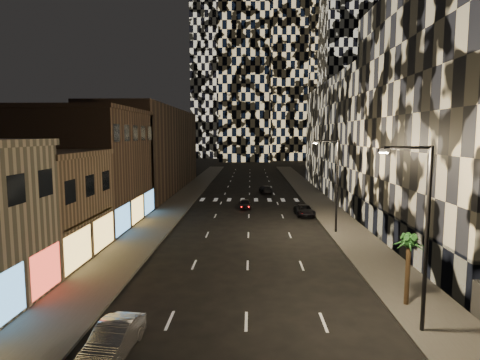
# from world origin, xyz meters

# --- Properties ---
(sidewalk_left) EXTENTS (4.00, 120.00, 0.15)m
(sidewalk_left) POSITION_xyz_m (-10.00, 50.00, 0.07)
(sidewalk_left) COLOR #47443F
(sidewalk_left) RESTS_ON ground
(sidewalk_right) EXTENTS (4.00, 120.00, 0.15)m
(sidewalk_right) POSITION_xyz_m (10.00, 50.00, 0.07)
(sidewalk_right) COLOR #47443F
(sidewalk_right) RESTS_ON ground
(curb_left) EXTENTS (0.20, 120.00, 0.15)m
(curb_left) POSITION_xyz_m (-7.90, 50.00, 0.07)
(curb_left) COLOR #4C4C47
(curb_left) RESTS_ON ground
(curb_right) EXTENTS (0.20, 120.00, 0.15)m
(curb_right) POSITION_xyz_m (7.90, 50.00, 0.07)
(curb_right) COLOR #4C4C47
(curb_right) RESTS_ON ground
(retail_tan) EXTENTS (10.00, 10.00, 8.00)m
(retail_tan) POSITION_xyz_m (-17.00, 21.00, 4.00)
(retail_tan) COLOR #7F644C
(retail_tan) RESTS_ON ground
(retail_brown) EXTENTS (10.00, 15.00, 12.00)m
(retail_brown) POSITION_xyz_m (-17.00, 33.50, 6.00)
(retail_brown) COLOR #503A2D
(retail_brown) RESTS_ON ground
(retail_filler_left) EXTENTS (10.00, 40.00, 14.00)m
(retail_filler_left) POSITION_xyz_m (-17.00, 60.00, 7.00)
(retail_filler_left) COLOR #503A2D
(retail_filler_left) RESTS_ON ground
(midrise_base) EXTENTS (0.60, 25.00, 3.00)m
(midrise_base) POSITION_xyz_m (12.30, 24.50, 1.50)
(midrise_base) COLOR #383838
(midrise_base) RESTS_ON ground
(midrise_filler_right) EXTENTS (16.00, 40.00, 18.00)m
(midrise_filler_right) POSITION_xyz_m (20.00, 57.00, 9.00)
(midrise_filler_right) COLOR #232326
(midrise_filler_right) RESTS_ON ground
(tower_right_mid) EXTENTS (20.00, 20.00, 100.00)m
(tower_right_mid) POSITION_xyz_m (35.00, 135.00, 50.00)
(tower_right_mid) COLOR black
(tower_right_mid) RESTS_ON ground
(tower_left_back) EXTENTS (24.00, 24.00, 120.00)m
(tower_left_back) POSITION_xyz_m (-12.00, 165.00, 60.00)
(tower_left_back) COLOR black
(tower_left_back) RESTS_ON ground
(tower_center_low) EXTENTS (18.00, 18.00, 95.00)m
(tower_center_low) POSITION_xyz_m (-2.00, 140.00, 47.50)
(tower_center_low) COLOR black
(tower_center_low) RESTS_ON ground
(streetlight_near) EXTENTS (2.55, 0.25, 9.00)m
(streetlight_near) POSITION_xyz_m (8.35, 10.00, 5.35)
(streetlight_near) COLOR black
(streetlight_near) RESTS_ON sidewalk_right
(streetlight_far) EXTENTS (2.55, 0.25, 9.00)m
(streetlight_far) POSITION_xyz_m (8.35, 30.00, 5.35)
(streetlight_far) COLOR black
(streetlight_far) RESTS_ON sidewalk_right
(car_silver_parked) EXTENTS (1.87, 4.43, 1.42)m
(car_silver_parked) POSITION_xyz_m (-5.80, 7.65, 0.71)
(car_silver_parked) COLOR #A2A1A7
(car_silver_parked) RESTS_ON ground
(car_dark_midlane) EXTENTS (1.61, 3.67, 1.23)m
(car_dark_midlane) POSITION_xyz_m (-0.50, 42.83, 0.61)
(car_dark_midlane) COLOR black
(car_dark_midlane) RESTS_ON ground
(car_dark_oncoming) EXTENTS (2.27, 4.50, 1.25)m
(car_dark_oncoming) POSITION_xyz_m (2.72, 56.99, 0.63)
(car_dark_oncoming) COLOR black
(car_dark_oncoming) RESTS_ON ground
(car_dark_rightlane) EXTENTS (2.27, 4.60, 1.26)m
(car_dark_rightlane) POSITION_xyz_m (6.65, 38.58, 0.63)
(car_dark_rightlane) COLOR black
(car_dark_rightlane) RESTS_ON ground
(palm_tree) EXTENTS (2.02, 2.06, 4.04)m
(palm_tree) POSITION_xyz_m (9.00, 13.06, 3.48)
(palm_tree) COLOR #47331E
(palm_tree) RESTS_ON sidewalk_right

